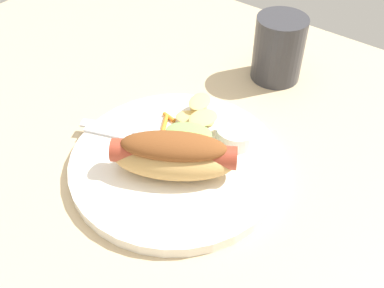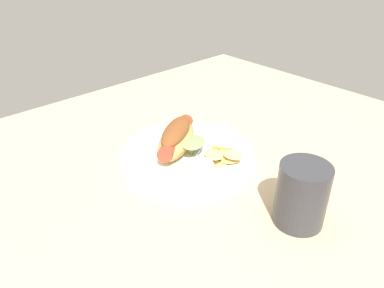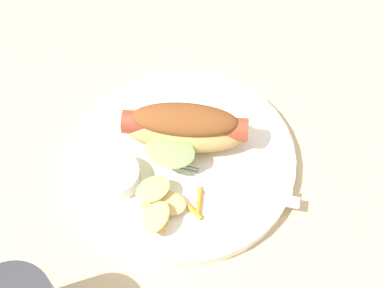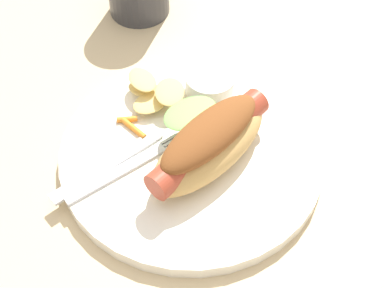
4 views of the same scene
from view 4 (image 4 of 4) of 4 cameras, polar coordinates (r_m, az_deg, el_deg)
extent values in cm
cube|color=tan|center=(60.61, 1.16, -1.71)|extent=(120.00, 90.00, 1.80)
cylinder|color=white|center=(59.12, -0.08, -0.87)|extent=(27.59, 27.59, 1.60)
ellipsoid|color=tan|center=(55.71, 1.75, -0.28)|extent=(16.00, 13.19, 4.54)
cylinder|color=#A33D28|center=(55.09, 1.77, 0.23)|extent=(14.43, 10.59, 2.92)
ellipsoid|color=brown|center=(54.08, 1.80, 1.11)|extent=(13.28, 10.70, 2.84)
ellipsoid|color=#7FC65B|center=(57.37, -0.17, 3.17)|extent=(7.28, 6.48, 0.98)
cylinder|color=white|center=(63.21, 1.86, 6.20)|extent=(5.60, 5.60, 2.30)
cube|color=silver|center=(56.79, -7.73, -2.97)|extent=(11.09, 5.23, 0.40)
cube|color=silver|center=(58.67, -1.40, 0.13)|extent=(3.09, 1.43, 0.40)
cube|color=silver|center=(58.91, -1.66, 0.40)|extent=(3.09, 1.43, 0.40)
cube|color=silver|center=(59.15, -1.91, 0.68)|extent=(3.09, 1.43, 0.40)
cube|color=silver|center=(57.81, -8.64, -1.80)|extent=(12.53, 6.97, 0.36)
ellipsoid|color=#DFBF6D|center=(62.93, -3.41, 4.70)|extent=(4.41, 3.60, 0.50)
ellipsoid|color=#DFBF6D|center=(63.24, -4.76, 5.58)|extent=(4.64, 4.10, 0.75)
ellipsoid|color=#DFBF6D|center=(61.51, -4.25, 4.21)|extent=(4.86, 4.29, 0.65)
ellipsoid|color=#DFBF6D|center=(61.09, -2.28, 5.33)|extent=(4.34, 5.01, 0.70)
ellipsoid|color=#DFBF6D|center=(62.55, -5.08, 6.53)|extent=(3.68, 4.69, 0.83)
cylinder|color=orange|center=(60.11, -5.99, 1.62)|extent=(2.39, 3.44, 0.64)
cylinder|color=orange|center=(61.03, -6.62, 2.51)|extent=(2.28, 0.95, 0.61)
camera|label=1|loc=(0.36, 69.60, 11.44)|focal=41.54mm
camera|label=2|loc=(0.98, 24.62, 44.41)|focal=34.70mm
camera|label=3|loc=(0.65, -47.20, 53.10)|focal=51.45mm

